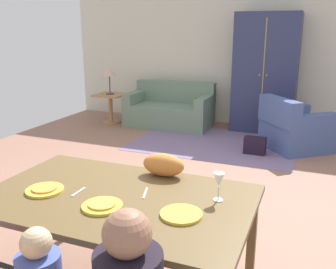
% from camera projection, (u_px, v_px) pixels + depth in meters
% --- Properties ---
extents(ground_plane, '(7.18, 6.41, 0.02)m').
position_uv_depth(ground_plane, '(188.00, 184.00, 4.55)').
color(ground_plane, '#956856').
extents(back_wall, '(7.18, 0.10, 2.70)m').
position_uv_depth(back_wall, '(244.00, 54.00, 7.09)').
color(back_wall, beige).
rests_on(back_wall, ground_plane).
extents(dining_table, '(1.76, 1.08, 0.76)m').
position_uv_depth(dining_table, '(117.00, 205.00, 2.47)').
color(dining_table, brown).
rests_on(dining_table, ground_plane).
extents(plate_near_man, '(0.25, 0.25, 0.02)m').
position_uv_depth(plate_near_man, '(45.00, 190.00, 2.51)').
color(plate_near_man, yellow).
rests_on(plate_near_man, dining_table).
extents(pizza_near_man, '(0.17, 0.17, 0.01)m').
position_uv_depth(pizza_near_man, '(45.00, 188.00, 2.51)').
color(pizza_near_man, gold).
rests_on(pizza_near_man, plate_near_man).
extents(plate_near_child, '(0.25, 0.25, 0.02)m').
position_uv_depth(plate_near_child, '(102.00, 206.00, 2.28)').
color(plate_near_child, yellow).
rests_on(plate_near_child, dining_table).
extents(pizza_near_child, '(0.17, 0.17, 0.01)m').
position_uv_depth(pizza_near_child, '(102.00, 204.00, 2.28)').
color(pizza_near_child, gold).
rests_on(pizza_near_child, plate_near_child).
extents(plate_near_woman, '(0.25, 0.25, 0.02)m').
position_uv_depth(plate_near_woman, '(181.00, 214.00, 2.18)').
color(plate_near_woman, yellow).
rests_on(plate_near_woman, dining_table).
extents(wine_glass, '(0.07, 0.07, 0.19)m').
position_uv_depth(wine_glass, '(219.00, 181.00, 2.35)').
color(wine_glass, silver).
rests_on(wine_glass, dining_table).
extents(fork, '(0.02, 0.15, 0.01)m').
position_uv_depth(fork, '(78.00, 192.00, 2.50)').
color(fork, silver).
rests_on(fork, dining_table).
extents(knife, '(0.06, 0.17, 0.01)m').
position_uv_depth(knife, '(145.00, 193.00, 2.48)').
color(knife, silver).
rests_on(knife, dining_table).
extents(cat, '(0.32, 0.16, 0.17)m').
position_uv_depth(cat, '(163.00, 165.00, 2.76)').
color(cat, orange).
rests_on(cat, dining_table).
extents(area_rug, '(2.60, 1.80, 0.01)m').
position_uv_depth(area_rug, '(214.00, 143.00, 6.15)').
color(area_rug, slate).
rests_on(area_rug, ground_plane).
extents(couch, '(1.61, 0.86, 0.82)m').
position_uv_depth(couch, '(170.00, 110.00, 7.24)').
color(couch, slate).
rests_on(couch, ground_plane).
extents(armchair, '(1.20, 1.20, 0.82)m').
position_uv_depth(armchair, '(294.00, 129.00, 5.78)').
color(armchair, '#445990').
rests_on(armchair, ground_plane).
extents(armoire, '(1.10, 0.59, 2.10)m').
position_uv_depth(armoire, '(265.00, 73.00, 6.65)').
color(armoire, navy).
rests_on(armoire, ground_plane).
extents(side_table, '(0.56, 0.56, 0.58)m').
position_uv_depth(side_table, '(111.00, 104.00, 7.40)').
color(side_table, '#AB7E4F').
rests_on(side_table, ground_plane).
extents(table_lamp, '(0.26, 0.26, 0.54)m').
position_uv_depth(table_lamp, '(109.00, 72.00, 7.23)').
color(table_lamp, brown).
rests_on(table_lamp, side_table).
extents(handbag, '(0.32, 0.16, 0.26)m').
position_uv_depth(handbag, '(255.00, 146.00, 5.60)').
color(handbag, black).
rests_on(handbag, ground_plane).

